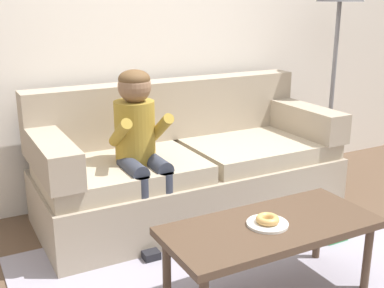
# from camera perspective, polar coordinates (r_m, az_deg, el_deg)

# --- Properties ---
(ground) EXTENTS (10.00, 10.00, 0.00)m
(ground) POSITION_cam_1_polar(r_m,az_deg,el_deg) (2.96, 4.91, -14.29)
(ground) COLOR brown
(wall_back) EXTENTS (8.00, 0.10, 2.80)m
(wall_back) POSITION_cam_1_polar(r_m,az_deg,el_deg) (3.79, -6.44, 14.75)
(wall_back) COLOR silver
(wall_back) RESTS_ON ground
(couch) EXTENTS (2.16, 0.90, 0.94)m
(couch) POSITION_cam_1_polar(r_m,az_deg,el_deg) (3.55, -0.52, -2.78)
(couch) COLOR tan
(couch) RESTS_ON ground
(coffee_table) EXTENTS (1.12, 0.50, 0.43)m
(coffee_table) POSITION_cam_1_polar(r_m,az_deg,el_deg) (2.55, 9.24, -10.09)
(coffee_table) COLOR #4C3828
(coffee_table) RESTS_ON ground
(person_child) EXTENTS (0.34, 0.58, 1.10)m
(person_child) POSITION_cam_1_polar(r_m,az_deg,el_deg) (3.09, -6.14, 0.59)
(person_child) COLOR olive
(person_child) RESTS_ON ground
(plate) EXTENTS (0.21, 0.21, 0.01)m
(plate) POSITION_cam_1_polar(r_m,az_deg,el_deg) (2.50, 8.81, -9.21)
(plate) COLOR white
(plate) RESTS_ON coffee_table
(donut) EXTENTS (0.15, 0.15, 0.04)m
(donut) POSITION_cam_1_polar(r_m,az_deg,el_deg) (2.49, 8.84, -8.70)
(donut) COLOR tan
(donut) RESTS_ON plate
(toy_controller) EXTENTS (0.23, 0.09, 0.05)m
(toy_controller) POSITION_cam_1_polar(r_m,az_deg,el_deg) (3.35, 16.28, -10.54)
(toy_controller) COLOR #339E56
(toy_controller) RESTS_ON ground
(floor_lamp) EXTENTS (0.38, 0.38, 1.76)m
(floor_lamp) POSITION_cam_1_polar(r_m,az_deg,el_deg) (4.24, 16.88, 15.47)
(floor_lamp) COLOR slate
(floor_lamp) RESTS_ON ground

